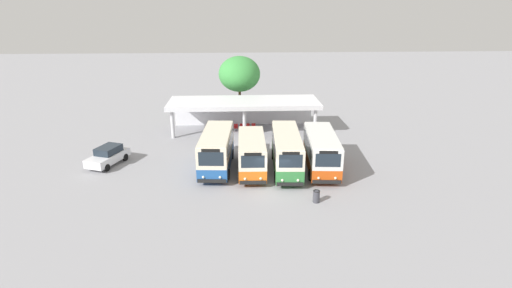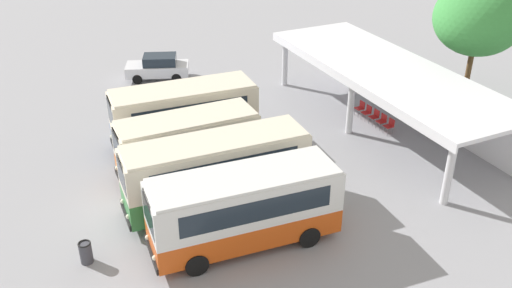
{
  "view_description": "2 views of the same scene",
  "coord_description": "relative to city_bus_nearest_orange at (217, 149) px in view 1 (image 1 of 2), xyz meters",
  "views": [
    {
      "loc": [
        -2.65,
        -27.17,
        13.23
      ],
      "look_at": [
        -0.95,
        6.29,
        1.36
      ],
      "focal_mm": 27.68,
      "sensor_mm": 36.0,
      "label": 1
    },
    {
      "loc": [
        20.52,
        -3.71,
        14.1
      ],
      "look_at": [
        -0.54,
        6.29,
        1.38
      ],
      "focal_mm": 39.26,
      "sensor_mm": 36.0,
      "label": 2
    }
  ],
  "objects": [
    {
      "name": "waiting_chair_middle_seat",
      "position": [
        2.28,
        10.36,
        -1.27
      ],
      "size": [
        0.46,
        0.46,
        0.86
      ],
      "color": "slate",
      "rests_on": "ground"
    },
    {
      "name": "waiting_chair_fifth_seat",
      "position": [
        3.58,
        10.41,
        -1.27
      ],
      "size": [
        0.46,
        0.46,
        0.86
      ],
      "color": "slate",
      "rests_on": "ground"
    },
    {
      "name": "city_bus_second_in_row",
      "position": [
        2.93,
        -0.83,
        -0.1
      ],
      "size": [
        2.34,
        6.64,
        3.03
      ],
      "color": "black",
      "rests_on": "ground"
    },
    {
      "name": "city_bus_middle_cream",
      "position": [
        5.85,
        -0.56,
        -0.0
      ],
      "size": [
        2.54,
        8.09,
        3.23
      ],
      "color": "black",
      "rests_on": "ground"
    },
    {
      "name": "waiting_chair_fourth_seat",
      "position": [
        2.93,
        10.38,
        -1.27
      ],
      "size": [
        0.46,
        0.46,
        0.86
      ],
      "color": "slate",
      "rests_on": "ground"
    },
    {
      "name": "waiting_chair_second_from_end",
      "position": [
        1.64,
        10.31,
        -1.27
      ],
      "size": [
        0.46,
        0.46,
        0.86
      ],
      "color": "slate",
      "rests_on": "ground"
    },
    {
      "name": "litter_bin_apron",
      "position": [
        7.26,
        -6.45,
        -1.33
      ],
      "size": [
        0.49,
        0.49,
        0.9
      ],
      "color": "#3F3F47",
      "rests_on": "ground"
    },
    {
      "name": "terminal_canopy",
      "position": [
        2.53,
        11.35,
        0.86
      ],
      "size": [
        16.26,
        5.48,
        3.4
      ],
      "color": "silver",
      "rests_on": "ground"
    },
    {
      "name": "ground_plane",
      "position": [
        4.39,
        -4.03,
        -1.79
      ],
      "size": [
        180.0,
        180.0,
        0.0
      ],
      "primitive_type": "plane",
      "color": "#939399"
    },
    {
      "name": "city_bus_nearest_orange",
      "position": [
        0.0,
        0.0,
        0.0
      ],
      "size": [
        2.82,
        7.53,
        3.23
      ],
      "color": "black",
      "rests_on": "ground"
    },
    {
      "name": "city_bus_fourth_amber",
      "position": [
        8.77,
        -0.59,
        -0.04
      ],
      "size": [
        2.87,
        7.56,
        3.15
      ],
      "color": "black",
      "rests_on": "ground"
    },
    {
      "name": "waiting_chair_end_by_column",
      "position": [
        0.99,
        10.3,
        -1.27
      ],
      "size": [
        0.46,
        0.46,
        0.86
      ],
      "color": "slate",
      "rests_on": "ground"
    },
    {
      "name": "roadside_tree_behind_canopy",
      "position": [
        2.15,
        17.02,
        3.44
      ],
      "size": [
        5.07,
        5.07,
        7.39
      ],
      "color": "brown",
      "rests_on": "ground"
    },
    {
      "name": "parked_car_flank",
      "position": [
        -9.52,
        1.4,
        -0.96
      ],
      "size": [
        3.12,
        4.45,
        1.62
      ],
      "color": "black",
      "rests_on": "ground"
    }
  ]
}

